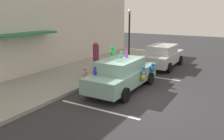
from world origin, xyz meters
The scene contains 10 objects.
ground_plane centered at (0.00, 0.00, 0.00)m, with size 60.00×60.00×0.00m, color #2D2D30.
sidewalk centered at (0.00, 5.00, 0.07)m, with size 24.00×4.00×0.15m, color gray.
storefront_building centered at (0.00, 7.14, 3.19)m, with size 24.00×1.25×6.40m.
parking_stripe_front centered at (3.70, 1.00, 0.00)m, with size 0.12×3.60×0.01m, color silver.
parking_stripe_rear centered at (-1.79, 1.00, 0.00)m, with size 0.12×3.60×0.01m, color silver.
plush_covered_car centered at (0.78, 1.28, 0.80)m, with size 4.64×2.04×2.19m.
parked_sedan_behind centered at (6.42, 1.14, 0.79)m, with size 4.38×1.94×1.54m.
teddy_bear_on_sidewalk centered at (1.34, 3.94, 0.41)m, with size 0.30×0.25×0.57m.
street_lamp_post centered at (6.00, 3.50, 2.44)m, with size 0.28×0.28×3.71m.
pedestrian_near_shopfront centered at (2.91, 4.25, 1.02)m, with size 0.37×0.37×1.87m.
Camera 1 is at (-8.72, -3.69, 3.67)m, focal length 37.05 mm.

